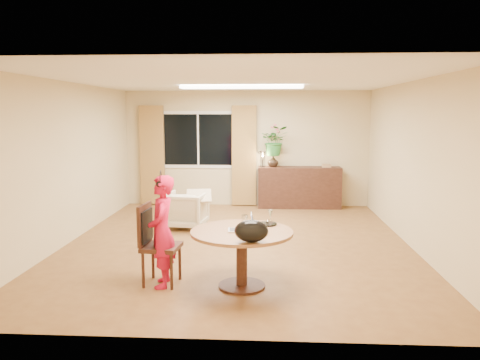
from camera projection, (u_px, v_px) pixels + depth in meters
The scene contains 24 objects.
floor at pixel (237, 244), 7.58m from camera, with size 6.50×6.50×0.00m, color brown.
ceiling at pixel (237, 80), 7.22m from camera, with size 6.50×6.50×0.00m, color white.
wall_back at pixel (246, 149), 10.61m from camera, with size 5.50×5.50×0.00m, color tan.
wall_left at pixel (68, 163), 7.56m from camera, with size 6.50×6.50×0.00m, color tan.
wall_right at pixel (414, 165), 7.24m from camera, with size 6.50×6.50×0.00m, color tan.
window at pixel (198, 140), 10.63m from camera, with size 1.70×0.03×1.30m.
curtain_left at pixel (152, 155), 10.66m from camera, with size 0.55×0.08×2.25m, color brown.
curtain_right at pixel (244, 156), 10.54m from camera, with size 0.55×0.08×2.25m, color brown.
ceiling_panel at pixel (242, 87), 8.41m from camera, with size 2.20×0.35×0.05m, color white.
dining_table at pixel (242, 243), 5.62m from camera, with size 1.23×1.23×0.70m.
dining_chair at pixel (161, 245), 5.74m from camera, with size 0.48×0.44×1.00m, color black, non-canonical shape.
child at pixel (162, 231), 5.65m from camera, with size 0.33×0.50×1.36m, color red.
laptop at pixel (241, 222), 5.59m from camera, with size 0.33×0.22×0.22m, color #B7B7BC, non-canonical shape.
tumbler at pixel (245, 220), 5.92m from camera, with size 0.08×0.08×0.12m, color white, non-canonical shape.
wine_glass at pixel (270, 218), 5.79m from camera, with size 0.07×0.07×0.21m, color white, non-canonical shape.
pot_lid at pixel (268, 223), 5.90m from camera, with size 0.24×0.24×0.04m, color white, non-canonical shape.
handbag at pixel (251, 231), 5.08m from camera, with size 0.37×0.22×0.25m, color black, non-canonical shape.
armchair at pixel (186, 210), 8.61m from camera, with size 0.71×0.73×0.67m, color beige.
throw at pixel (199, 191), 8.54m from camera, with size 0.45×0.55×0.03m, color beige, non-canonical shape.
sideboard at pixel (299, 187), 10.43m from camera, with size 1.83×0.45×0.91m, color black.
vase at pixel (273, 161), 10.38m from camera, with size 0.24×0.24×0.25m, color black.
bouquet at pixel (275, 141), 10.31m from camera, with size 0.59×0.51×0.66m, color #346425.
book_stack at pixel (326, 165), 10.32m from camera, with size 0.20×0.15×0.08m, color #986B4D, non-canonical shape.
desk_lamp at pixel (263, 159), 10.33m from camera, with size 0.15×0.15×0.37m, color black, non-canonical shape.
Camera 1 is at (0.47, -7.35, 2.10)m, focal length 35.00 mm.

